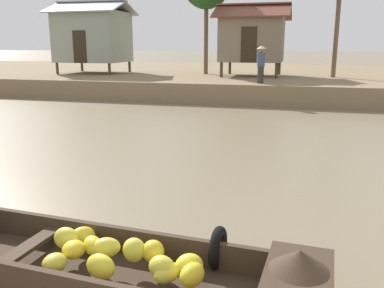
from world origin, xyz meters
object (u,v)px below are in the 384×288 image
(stilt_house_left, at_px, (93,36))
(banana_boat, at_px, (92,261))
(stilt_house_mid_left, at_px, (253,38))
(vendor_person, at_px, (261,62))

(stilt_house_left, bearing_deg, banana_boat, -62.54)
(stilt_house_mid_left, distance_m, vendor_person, 4.60)
(banana_boat, xyz_separation_m, stilt_house_left, (-10.07, 19.37, 2.83))
(banana_boat, distance_m, stilt_house_mid_left, 19.62)
(banana_boat, bearing_deg, stilt_house_left, 117.46)
(banana_boat, relative_size, stilt_house_left, 1.18)
(vendor_person, bearing_deg, stilt_house_left, 157.63)
(stilt_house_left, distance_m, stilt_house_mid_left, 9.54)
(stilt_house_mid_left, relative_size, vendor_person, 2.40)
(stilt_house_left, relative_size, stilt_house_mid_left, 1.12)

